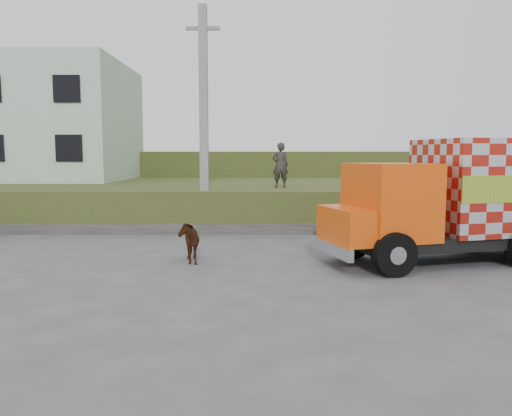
{
  "coord_description": "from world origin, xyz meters",
  "views": [
    {
      "loc": [
        0.92,
        -13.39,
        2.78
      ],
      "look_at": [
        0.87,
        0.58,
        1.3
      ],
      "focal_mm": 35.0,
      "sensor_mm": 36.0,
      "label": 1
    }
  ],
  "objects_px": {
    "utility_pole": "(204,119)",
    "cargo_truck": "(472,199)",
    "pedestrian": "(280,165)",
    "cow": "(188,241)"
  },
  "relations": [
    {
      "from": "utility_pole",
      "to": "cow",
      "type": "height_order",
      "value": "utility_pole"
    },
    {
      "from": "utility_pole",
      "to": "cargo_truck",
      "type": "distance_m",
      "value": 9.34
    },
    {
      "from": "cargo_truck",
      "to": "cow",
      "type": "height_order",
      "value": "cargo_truck"
    },
    {
      "from": "utility_pole",
      "to": "cargo_truck",
      "type": "relative_size",
      "value": 1.07
    },
    {
      "from": "utility_pole",
      "to": "cargo_truck",
      "type": "xyz_separation_m",
      "value": [
        7.56,
        -4.92,
        -2.43
      ]
    },
    {
      "from": "pedestrian",
      "to": "utility_pole",
      "type": "bearing_deg",
      "value": 28.29
    },
    {
      "from": "utility_pole",
      "to": "pedestrian",
      "type": "height_order",
      "value": "utility_pole"
    },
    {
      "from": "cow",
      "to": "utility_pole",
      "type": "bearing_deg",
      "value": 77.23
    },
    {
      "from": "cow",
      "to": "pedestrian",
      "type": "distance_m",
      "value": 7.63
    },
    {
      "from": "cargo_truck",
      "to": "pedestrian",
      "type": "xyz_separation_m",
      "value": [
        -4.75,
        6.66,
        0.75
      ]
    }
  ]
}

